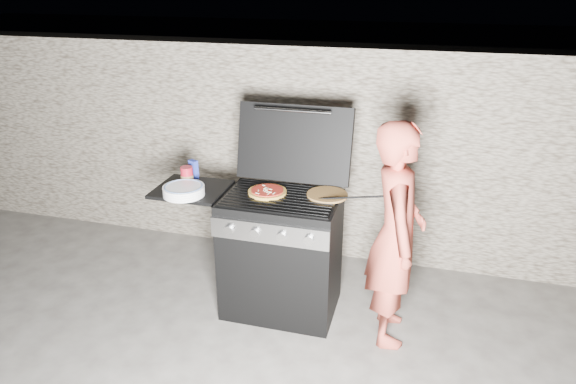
% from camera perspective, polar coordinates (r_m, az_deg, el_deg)
% --- Properties ---
extents(ground, '(50.00, 50.00, 0.00)m').
position_cam_1_polar(ground, '(3.97, -0.71, -12.62)').
color(ground, '#48443E').
extents(stone_wall, '(8.00, 0.35, 1.80)m').
position_cam_1_polar(stone_wall, '(4.47, 2.93, 4.59)').
color(stone_wall, '#A69B86').
rests_on(stone_wall, ground).
extents(gas_grill, '(1.34, 0.79, 0.91)m').
position_cam_1_polar(gas_grill, '(3.79, -4.40, -6.41)').
color(gas_grill, black).
rests_on(gas_grill, ground).
extents(pizza_topped, '(0.34, 0.34, 0.03)m').
position_cam_1_polar(pizza_topped, '(3.57, -2.31, 0.09)').
color(pizza_topped, tan).
rests_on(pizza_topped, gas_grill).
extents(pizza_plain, '(0.33, 0.33, 0.02)m').
position_cam_1_polar(pizza_plain, '(3.54, 4.38, -0.30)').
color(pizza_plain, tan).
rests_on(pizza_plain, gas_grill).
extents(sauce_jar, '(0.11, 0.11, 0.14)m').
position_cam_1_polar(sauce_jar, '(3.78, -11.15, 1.76)').
color(sauce_jar, '#A71727').
rests_on(sauce_jar, gas_grill).
extents(blue_carton, '(0.08, 0.06, 0.14)m').
position_cam_1_polar(blue_carton, '(3.89, -10.44, 2.48)').
color(blue_carton, '#273AB5').
rests_on(blue_carton, gas_grill).
extents(plate_stack, '(0.36, 0.36, 0.07)m').
position_cam_1_polar(plate_stack, '(3.62, -11.50, 0.15)').
color(plate_stack, white).
rests_on(plate_stack, gas_grill).
extents(person, '(0.44, 0.61, 1.53)m').
position_cam_1_polar(person, '(3.40, 11.90, -4.73)').
color(person, '#C84D3C').
rests_on(person, ground).
extents(tongs, '(0.50, 0.03, 0.10)m').
position_cam_1_polar(tongs, '(3.41, 6.74, -0.54)').
color(tongs, black).
rests_on(tongs, gas_grill).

